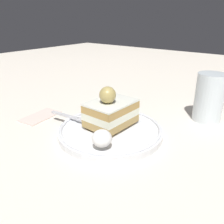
# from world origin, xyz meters

# --- Properties ---
(ground_plane) EXTENTS (2.40, 2.40, 0.00)m
(ground_plane) POSITION_xyz_m (0.00, 0.00, 0.00)
(ground_plane) COLOR silver
(dessert_plate) EXTENTS (0.20, 0.20, 0.02)m
(dessert_plate) POSITION_xyz_m (0.00, -0.00, 0.01)
(dessert_plate) COLOR white
(dessert_plate) RESTS_ON ground_plane
(cake_slice) EXTENTS (0.10, 0.07, 0.08)m
(cake_slice) POSITION_xyz_m (0.01, 0.01, 0.05)
(cake_slice) COLOR tan
(cake_slice) RESTS_ON dessert_plate
(whipped_cream_dollop) EXTENTS (0.03, 0.03, 0.03)m
(whipped_cream_dollop) POSITION_xyz_m (-0.07, -0.04, 0.03)
(whipped_cream_dollop) COLOR white
(whipped_cream_dollop) RESTS_ON dessert_plate
(fork) EXTENTS (0.02, 0.12, 0.00)m
(fork) POSITION_xyz_m (-0.02, 0.08, 0.02)
(fork) COLOR silver
(fork) RESTS_ON dessert_plate
(drink_glass_near) EXTENTS (0.06, 0.06, 0.11)m
(drink_glass_near) POSITION_xyz_m (0.19, -0.13, 0.05)
(drink_glass_near) COLOR silver
(drink_glass_near) RESTS_ON ground_plane
(folded_napkin) EXTENTS (0.10, 0.06, 0.00)m
(folded_napkin) POSITION_xyz_m (-0.03, 0.18, 0.00)
(folded_napkin) COLOR beige
(folded_napkin) RESTS_ON ground_plane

